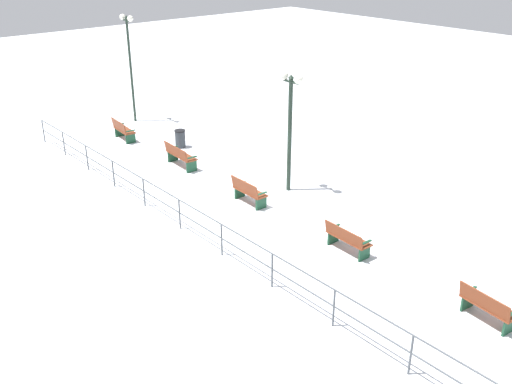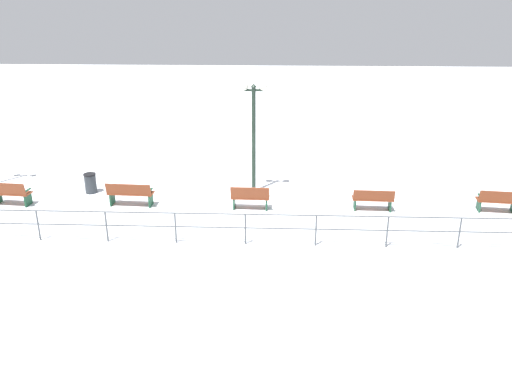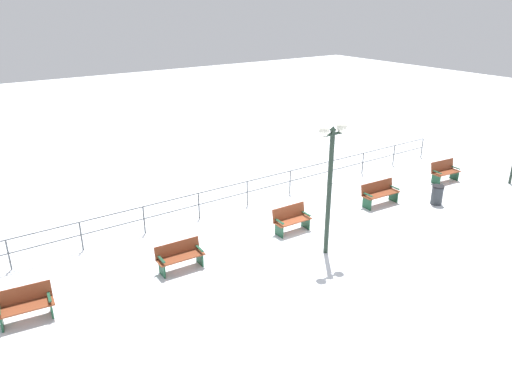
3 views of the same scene
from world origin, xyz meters
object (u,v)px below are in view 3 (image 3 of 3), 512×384
Objects in this scene: bench_nearest at (25,305)px; bench_third at (291,219)px; bench_fifth at (445,171)px; trash_bin at (437,195)px; bench_fourth at (380,193)px; lamppost_middle at (331,166)px; bench_second at (180,256)px.

bench_third is at bearing 97.32° from bench_nearest.
bench_fifth is 2.81m from trash_bin.
bench_fourth is at bearing -83.16° from bench_fifth.
bench_nearest is 1.83× the size of trash_bin.
bench_fourth is at bearing 96.56° from bench_nearest.
bench_third is 0.32× the size of lamppost_middle.
bench_second is (-0.02, 4.33, -0.00)m from bench_nearest.
bench_fourth is 0.39× the size of lamppost_middle.
bench_third reaches higher than trash_bin.
bench_fifth is at bearing 91.39° from bench_third.
trash_bin is at bearing 93.92° from lamppost_middle.
bench_fourth is at bearing -123.84° from trash_bin.
bench_nearest is 12.99m from bench_fourth.
bench_third is at bearing 178.77° from lamppost_middle.
bench_third reaches higher than bench_second.
bench_nearest is at bearing -84.49° from bench_fifth.
lamppost_middle is at bearing 85.31° from bench_nearest.
bench_nearest is 9.14m from lamppost_middle.
trash_bin is at bearing 59.34° from bench_fourth.
bench_fourth is (0.03, 12.99, 0.05)m from bench_nearest.
bench_nearest is 0.33× the size of lamppost_middle.
trash_bin is (1.30, 14.89, -0.05)m from bench_nearest.
lamppost_middle is 5.48× the size of trash_bin.
trash_bin is at bearing 78.73° from bench_third.
bench_nearest is 4.33m from bench_second.
bench_third is 0.96× the size of bench_fifth.
lamppost_middle is (1.73, 8.62, 2.50)m from bench_nearest.
bench_nearest is at bearing -87.97° from bench_third.
bench_fifth reaches higher than bench_nearest.
bench_fifth is at bearing 101.88° from lamppost_middle.
bench_third is at bearing -84.81° from bench_fifth.
bench_fifth is 0.34× the size of lamppost_middle.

